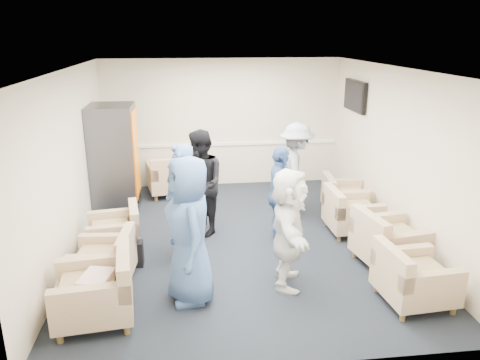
{
  "coord_description": "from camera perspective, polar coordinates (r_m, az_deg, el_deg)",
  "views": [
    {
      "loc": [
        -0.8,
        -6.83,
        3.2
      ],
      "look_at": [
        0.04,
        0.2,
        0.96
      ],
      "focal_mm": 35.0,
      "sensor_mm": 36.0,
      "label": 1
    }
  ],
  "objects": [
    {
      "name": "floor",
      "position": [
        7.59,
        -0.14,
        -7.39
      ],
      "size": [
        6.0,
        6.0,
        0.0
      ],
      "primitive_type": "plane",
      "color": "black",
      "rests_on": "ground"
    },
    {
      "name": "ceiling",
      "position": [
        6.9,
        -0.15,
        13.39
      ],
      "size": [
        6.0,
        6.0,
        0.0
      ],
      "primitive_type": "plane",
      "rotation": [
        3.14,
        0.0,
        0.0
      ],
      "color": "silver",
      "rests_on": "back_wall"
    },
    {
      "name": "back_wall",
      "position": [
        10.04,
        -2.16,
        6.93
      ],
      "size": [
        5.0,
        0.02,
        2.7
      ],
      "primitive_type": "cube",
      "color": "beige",
      "rests_on": "floor"
    },
    {
      "name": "front_wall",
      "position": [
        4.33,
        4.54,
        -7.83
      ],
      "size": [
        5.0,
        0.02,
        2.7
      ],
      "primitive_type": "cube",
      "color": "beige",
      "rests_on": "floor"
    },
    {
      "name": "left_wall",
      "position": [
        7.28,
        -20.1,
        1.73
      ],
      "size": [
        0.02,
        6.0,
        2.7
      ],
      "primitive_type": "cube",
      "color": "beige",
      "rests_on": "floor"
    },
    {
      "name": "right_wall",
      "position": [
        7.81,
        18.42,
        2.94
      ],
      "size": [
        0.02,
        6.0,
        2.7
      ],
      "primitive_type": "cube",
      "color": "beige",
      "rests_on": "floor"
    },
    {
      "name": "chair_rail",
      "position": [
        10.11,
        -2.12,
        4.4
      ],
      "size": [
        4.98,
        0.04,
        0.06
      ],
      "primitive_type": "cube",
      "color": "white",
      "rests_on": "back_wall"
    },
    {
      "name": "tv",
      "position": [
        9.29,
        13.83,
        9.93
      ],
      "size": [
        0.1,
        1.0,
        0.58
      ],
      "color": "black",
      "rests_on": "right_wall"
    },
    {
      "name": "armchair_left_near",
      "position": [
        5.76,
        -16.82,
        -13.03
      ],
      "size": [
        0.96,
        0.96,
        0.69
      ],
      "rotation": [
        0.0,
        0.0,
        -1.46
      ],
      "color": "tan",
      "rests_on": "floor"
    },
    {
      "name": "armchair_left_mid",
      "position": [
        6.51,
        -15.93,
        -9.59
      ],
      "size": [
        0.83,
        0.83,
        0.61
      ],
      "rotation": [
        0.0,
        0.0,
        -1.66
      ],
      "color": "tan",
      "rests_on": "floor"
    },
    {
      "name": "armchair_left_far",
      "position": [
        7.38,
        -14.72,
        -6.21
      ],
      "size": [
        0.85,
        0.85,
        0.6
      ],
      "rotation": [
        0.0,
        0.0,
        -1.43
      ],
      "color": "tan",
      "rests_on": "floor"
    },
    {
      "name": "armchair_right_near",
      "position": [
        6.2,
        20.14,
        -11.31
      ],
      "size": [
        0.87,
        0.87,
        0.65
      ],
      "rotation": [
        0.0,
        0.0,
        1.65
      ],
      "color": "tan",
      "rests_on": "floor"
    },
    {
      "name": "armchair_right_midnear",
      "position": [
        7.01,
        17.48,
        -7.34
      ],
      "size": [
        1.0,
        1.0,
        0.7
      ],
      "rotation": [
        0.0,
        0.0,
        1.73
      ],
      "color": "tan",
      "rests_on": "floor"
    },
    {
      "name": "armchair_right_midfar",
      "position": [
        7.98,
        13.17,
        -4.05
      ],
      "size": [
        0.83,
        0.83,
        0.65
      ],
      "rotation": [
        0.0,
        0.0,
        1.59
      ],
      "color": "tan",
      "rests_on": "floor"
    },
    {
      "name": "armchair_right_far",
      "position": [
        8.78,
        12.38,
        -2.13
      ],
      "size": [
        0.83,
        0.83,
        0.61
      ],
      "rotation": [
        0.0,
        0.0,
        1.48
      ],
      "color": "tan",
      "rests_on": "floor"
    },
    {
      "name": "armchair_corner",
      "position": [
        9.67,
        -8.43,
        0.25
      ],
      "size": [
        1.04,
        1.04,
        0.71
      ],
      "rotation": [
        0.0,
        0.0,
        3.33
      ],
      "color": "tan",
      "rests_on": "floor"
    },
    {
      "name": "vending_machine",
      "position": [
        8.84,
        -15.03,
        2.47
      ],
      "size": [
        0.8,
        0.94,
        1.98
      ],
      "color": "#4C4C53",
      "rests_on": "floor"
    },
    {
      "name": "backpack",
      "position": [
        6.9,
        -12.82,
        -8.44
      ],
      "size": [
        0.26,
        0.19,
        0.44
      ],
      "rotation": [
        0.0,
        0.0,
        -0.01
      ],
      "color": "black",
      "rests_on": "floor"
    },
    {
      "name": "pillow",
      "position": [
        5.67,
        -17.09,
        -11.55
      ],
      "size": [
        0.4,
        0.48,
        0.12
      ],
      "primitive_type": "cube",
      "rotation": [
        0.0,
        0.0,
        -1.79
      ],
      "color": "#F2DFD2",
      "rests_on": "armchair_left_near"
    },
    {
      "name": "person_front_left",
      "position": [
        5.68,
        -6.22,
        -6.15
      ],
      "size": [
        0.77,
        1.01,
        1.85
      ],
      "primitive_type": "imported",
      "rotation": [
        0.0,
        0.0,
        -1.36
      ],
      "color": "#40629B",
      "rests_on": "floor"
    },
    {
      "name": "person_mid_left",
      "position": [
        6.73,
        -7.21,
        -2.9
      ],
      "size": [
        0.42,
        0.64,
        1.73
      ],
      "primitive_type": "imported",
      "rotation": [
        0.0,
        0.0,
        -1.59
      ],
      "color": "#40629B",
      "rests_on": "floor"
    },
    {
      "name": "person_back_left",
      "position": [
        7.59,
        -4.79,
        -0.41
      ],
      "size": [
        0.93,
        1.03,
        1.74
      ],
      "primitive_type": "imported",
      "rotation": [
        0.0,
        0.0,
        -1.19
      ],
      "color": "black",
      "rests_on": "floor"
    },
    {
      "name": "person_back_right",
      "position": [
        8.41,
        6.84,
        1.19
      ],
      "size": [
        0.65,
        1.11,
        1.7
      ],
      "primitive_type": "imported",
      "rotation": [
        0.0,
        0.0,
        1.56
      ],
      "color": "beige",
      "rests_on": "floor"
    },
    {
      "name": "person_mid_right",
      "position": [
        7.32,
        4.82,
        -1.82
      ],
      "size": [
        0.6,
        0.98,
        1.56
      ],
      "primitive_type": "imported",
      "rotation": [
        0.0,
        0.0,
        1.31
      ],
      "color": "#40629B",
      "rests_on": "floor"
    },
    {
      "name": "person_front_right",
      "position": [
        6.06,
        5.95,
        -5.87
      ],
      "size": [
        0.78,
        1.55,
        1.6
      ],
      "primitive_type": "imported",
      "rotation": [
        0.0,
        0.0,
        1.36
      ],
      "color": "white",
      "rests_on": "floor"
    }
  ]
}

